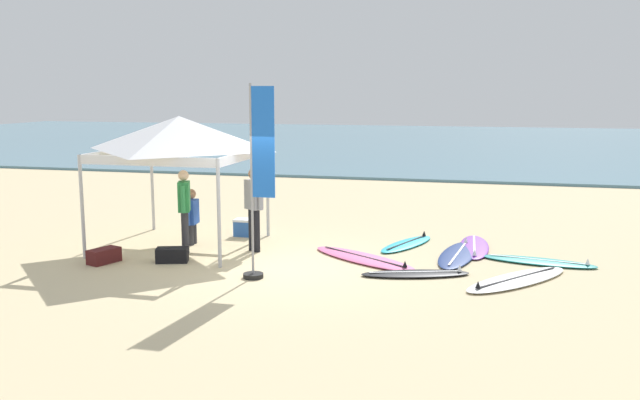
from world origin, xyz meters
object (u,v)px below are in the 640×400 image
at_px(surfboard_pink, 364,258).
at_px(surfboard_purple, 474,247).
at_px(banner_flag, 258,190).
at_px(gear_bag_near_tent, 172,255).
at_px(cooler_box, 246,227).
at_px(surfboard_cyan, 407,244).
at_px(surfboard_teal, 539,261).
at_px(surfboard_white, 517,279).
at_px(surfboard_black, 416,274).
at_px(person_green, 184,206).
at_px(gear_bag_by_pole, 104,256).
at_px(surfboard_navy, 458,254).
at_px(person_grey, 254,204).
at_px(person_blue, 192,214).
at_px(canopy_tent, 179,134).

xyz_separation_m(surfboard_pink, surfboard_purple, (2.07, 1.52, 0.00)).
xyz_separation_m(banner_flag, gear_bag_near_tent, (-2.00, 0.67, -1.43)).
height_order(surfboard_purple, cooler_box, cooler_box).
height_order(surfboard_cyan, surfboard_teal, same).
relative_size(surfboard_white, surfboard_black, 1.20).
relative_size(surfboard_purple, surfboard_white, 0.92).
bearing_deg(person_green, banner_flag, -33.22).
distance_m(gear_bag_near_tent, gear_bag_by_pole, 1.30).
height_order(surfboard_purple, banner_flag, banner_flag).
distance_m(surfboard_purple, surfboard_teal, 1.56).
bearing_deg(surfboard_black, gear_bag_by_pole, -174.69).
distance_m(surfboard_cyan, surfboard_navy, 1.31).
bearing_deg(person_grey, gear_bag_near_tent, -135.14).
height_order(surfboard_pink, banner_flag, banner_flag).
distance_m(gear_bag_by_pole, cooler_box, 3.46).
bearing_deg(surfboard_purple, surfboard_pink, -143.61).
xyz_separation_m(surfboard_black, person_blue, (-4.93, 1.33, 0.62)).
bearing_deg(gear_bag_by_pole, gear_bag_near_tent, 16.91).
distance_m(surfboard_navy, banner_flag, 4.43).
bearing_deg(surfboard_white, surfboard_cyan, 133.75).
height_order(surfboard_cyan, cooler_box, cooler_box).
bearing_deg(gear_bag_by_pole, surfboard_pink, 16.54).
bearing_deg(person_green, surfboard_pink, 6.24).
bearing_deg(canopy_tent, person_green, -60.47).
relative_size(person_grey, cooler_box, 3.42).
relative_size(banner_flag, cooler_box, 6.80).
xyz_separation_m(surfboard_cyan, banner_flag, (-2.22, -3.18, 1.54)).
distance_m(canopy_tent, person_blue, 1.75).
xyz_separation_m(surfboard_pink, surfboard_navy, (1.77, 0.76, 0.00)).
distance_m(surfboard_white, surfboard_teal, 1.48).
xyz_separation_m(surfboard_white, banner_flag, (-4.41, -0.89, 1.54)).
bearing_deg(gear_bag_near_tent, surfboard_cyan, 30.65).
bearing_deg(cooler_box, banner_flag, -65.97).
bearing_deg(canopy_tent, person_blue, 60.81).
xyz_separation_m(surfboard_teal, banner_flag, (-4.86, -2.30, 1.54)).
bearing_deg(surfboard_teal, surfboard_white, -107.87).
xyz_separation_m(surfboard_cyan, surfboard_pink, (-0.67, -1.46, -0.00)).
bearing_deg(surfboard_navy, gear_bag_by_pole, -161.60).
bearing_deg(gear_bag_by_pole, surfboard_black, 5.31).
xyz_separation_m(surfboard_cyan, gear_bag_by_pole, (-5.47, -2.88, 0.10)).
height_order(gear_bag_near_tent, cooler_box, cooler_box).
distance_m(surfboard_black, person_blue, 5.15).
xyz_separation_m(canopy_tent, surfboard_cyan, (4.61, 1.21, -2.35)).
relative_size(surfboard_black, banner_flag, 0.59).
relative_size(surfboard_pink, surfboard_navy, 1.02).
bearing_deg(canopy_tent, gear_bag_near_tent, -73.39).
bearing_deg(cooler_box, canopy_tent, -125.95).
height_order(surfboard_cyan, banner_flag, banner_flag).
height_order(surfboard_cyan, person_blue, person_blue).
height_order(surfboard_cyan, gear_bag_near_tent, gear_bag_near_tent).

